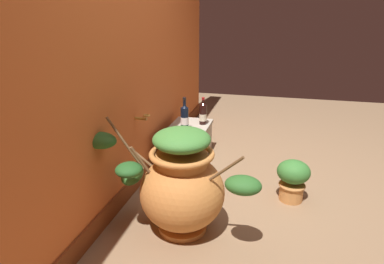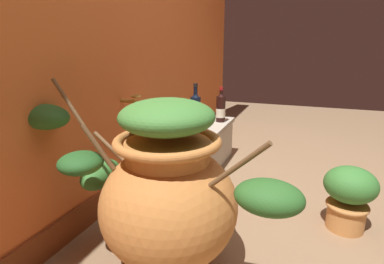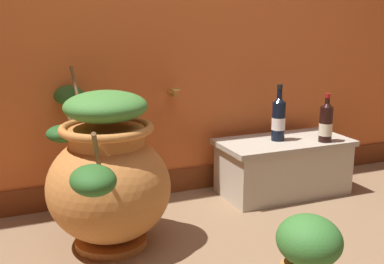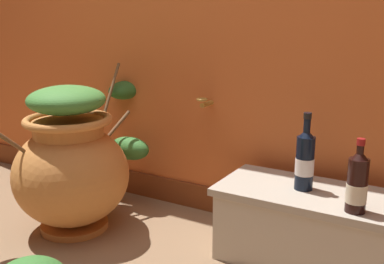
{
  "view_description": "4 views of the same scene",
  "coord_description": "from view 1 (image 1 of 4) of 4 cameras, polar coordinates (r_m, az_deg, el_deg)",
  "views": [
    {
      "loc": [
        -2.28,
        0.06,
        1.35
      ],
      "look_at": [
        -0.04,
        0.63,
        0.52
      ],
      "focal_mm": 30.34,
      "sensor_mm": 36.0,
      "label": 1
    },
    {
      "loc": [
        -1.48,
        0.11,
        0.88
      ],
      "look_at": [
        -0.06,
        0.65,
        0.46
      ],
      "focal_mm": 28.05,
      "sensor_mm": 36.0,
      "label": 2
    },
    {
      "loc": [
        -0.96,
        -1.45,
        1.03
      ],
      "look_at": [
        -0.04,
        0.74,
        0.45
      ],
      "focal_mm": 45.69,
      "sensor_mm": 36.0,
      "label": 3
    },
    {
      "loc": [
        1.03,
        -0.88,
        0.99
      ],
      "look_at": [
        0.03,
        0.81,
        0.51
      ],
      "focal_mm": 41.98,
      "sensor_mm": 36.0,
      "label": 4
    }
  ],
  "objects": [
    {
      "name": "ground_plane",
      "position": [
        2.65,
        13.87,
        -11.54
      ],
      "size": [
        7.0,
        7.0,
        0.0
      ],
      "primitive_type": "plane",
      "color": "#896B4C"
    },
    {
      "name": "back_wall",
      "position": [
        2.55,
        -12.86,
        17.95
      ],
      "size": [
        4.4,
        0.33,
        2.6
      ],
      "color": "#D6662D",
      "rests_on": "ground_plane"
    },
    {
      "name": "terracotta_urn",
      "position": [
        2.11,
        -2.14,
        -9.09
      ],
      "size": [
        0.55,
        1.14,
        0.77
      ],
      "color": "#CC7F3D",
      "rests_on": "ground_plane"
    },
    {
      "name": "stone_ledge",
      "position": [
        3.19,
        -0.95,
        -1.94
      ],
      "size": [
        0.76,
        0.39,
        0.32
      ],
      "color": "beige",
      "rests_on": "ground_plane"
    },
    {
      "name": "wine_bottle_left",
      "position": [
        3.25,
        1.95,
        3.33
      ],
      "size": [
        0.07,
        0.07,
        0.27
      ],
      "color": "black",
      "rests_on": "stone_ledge"
    },
    {
      "name": "wine_bottle_middle",
      "position": [
        3.06,
        -1.31,
        2.64
      ],
      "size": [
        0.08,
        0.08,
        0.32
      ],
      "color": "black",
      "rests_on": "stone_ledge"
    },
    {
      "name": "potted_shrub",
      "position": [
        2.61,
        17.3,
        -7.76
      ],
      "size": [
        0.23,
        0.25,
        0.33
      ],
      "color": "#D68E4C",
      "rests_on": "ground_plane"
    }
  ]
}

